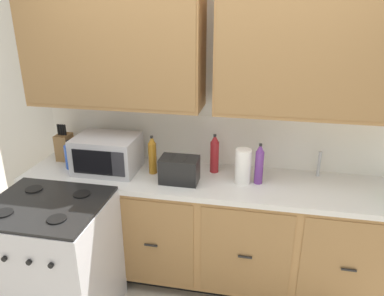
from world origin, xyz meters
TOP-DOWN VIEW (x-y plane):
  - wall_unit at (0.00, 0.50)m, footprint 3.97×0.40m
  - counter_run at (0.00, 0.30)m, footprint 2.80×0.64m
  - stove_range at (-0.95, -0.33)m, footprint 0.76×0.68m
  - microwave at (-0.78, 0.30)m, footprint 0.48×0.37m
  - toaster at (-0.18, 0.21)m, footprint 0.28×0.18m
  - knife_block at (-1.22, 0.44)m, footprint 0.11×0.14m
  - sink_faucet at (0.84, 0.51)m, footprint 0.02×0.02m
  - paper_towel_roll at (0.28, 0.29)m, footprint 0.12×0.12m
  - bottle_red at (0.05, 0.43)m, footprint 0.07×0.07m
  - bottle_violet at (0.40, 0.30)m, footprint 0.06×0.06m
  - bottle_amber at (-0.41, 0.31)m, footprint 0.06×0.06m
  - bottle_blue at (-1.09, 0.27)m, footprint 0.08×0.08m

SIDE VIEW (x-z plane):
  - counter_run at x=0.00m, z-range 0.01..0.93m
  - stove_range at x=-0.95m, z-range 0.00..0.95m
  - toaster at x=-0.18m, z-range 0.91..1.10m
  - sink_faucet at x=0.84m, z-range 0.91..1.11m
  - knife_block at x=-1.22m, z-range 0.87..1.18m
  - bottle_blue at x=-1.09m, z-range 0.91..1.15m
  - paper_towel_roll at x=0.28m, z-range 0.91..1.17m
  - microwave at x=-0.78m, z-range 0.91..1.19m
  - bottle_amber at x=-0.41m, z-range 0.91..1.21m
  - bottle_violet at x=0.40m, z-range 0.91..1.22m
  - bottle_red at x=0.05m, z-range 0.91..1.22m
  - wall_unit at x=0.00m, z-range 0.39..2.93m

